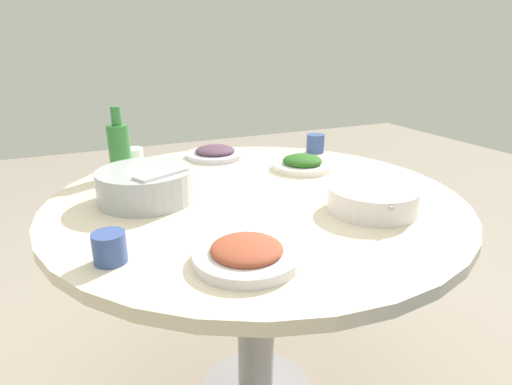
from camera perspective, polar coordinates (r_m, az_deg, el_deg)
The scene contains 10 objects.
round_dining_table at distance 1.33m, azimuth 0.01°, elevation -5.83°, with size 1.22×1.22×0.77m.
rice_bowl at distance 1.26m, azimuth -14.49°, elevation 1.05°, with size 0.27×0.27×0.10m.
soup_bowl at distance 1.20m, azimuth 15.27°, elevation -0.92°, with size 0.25×0.24×0.07m.
dish_stirfry at distance 0.90m, azimuth -1.25°, elevation -8.14°, with size 0.23×0.23×0.05m.
dish_greens at distance 1.54m, azimuth 6.19°, elevation 3.85°, with size 0.21×0.21×0.05m.
dish_eggplant at distance 1.70m, azimuth -5.47°, elevation 5.30°, with size 0.23×0.23×0.05m.
green_bottle at distance 1.50m, azimuth -17.75°, elevation 5.57°, with size 0.07×0.07×0.24m.
tea_cup_near at distance 0.94m, azimuth -18.96°, elevation -6.98°, with size 0.07×0.07×0.07m, color #3B5298.
tea_cup_far at distance 1.78m, azimuth 7.93°, elevation 6.50°, with size 0.07×0.07×0.07m, color #375192.
tea_cup_side at distance 1.64m, azimuth -16.09°, elevation 4.59°, with size 0.07×0.07×0.06m, color white.
Camera 1 is at (1.10, -0.49, 1.22)m, focal length 29.97 mm.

